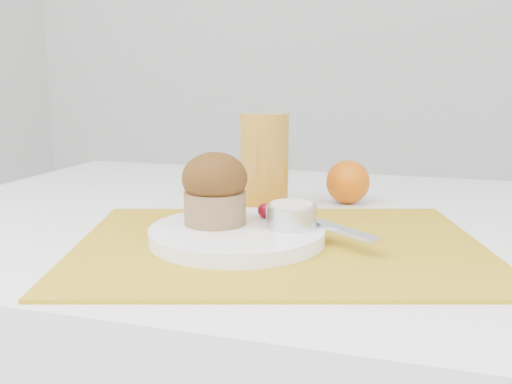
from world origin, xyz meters
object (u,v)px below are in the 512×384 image
(orange, at_px, (348,182))
(muffin, at_px, (215,189))
(plate, at_px, (237,234))
(juice_glass, at_px, (264,162))

(orange, distance_m, muffin, 0.29)
(orange, bearing_deg, plate, -110.01)
(orange, height_order, juice_glass, juice_glass)
(plate, relative_size, muffin, 2.23)
(plate, relative_size, orange, 3.08)
(juice_glass, bearing_deg, orange, 34.01)
(juice_glass, xyz_separation_m, muffin, (-0.01, -0.18, -0.01))
(plate, height_order, juice_glass, juice_glass)
(orange, distance_m, juice_glass, 0.15)
(plate, bearing_deg, muffin, 162.94)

